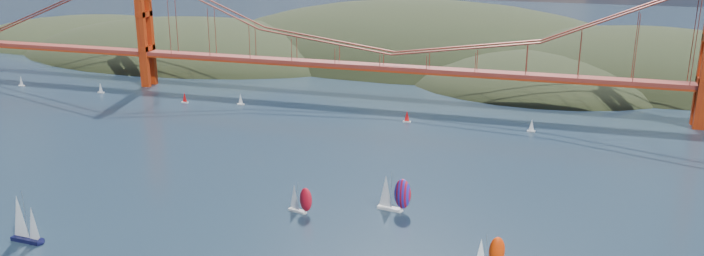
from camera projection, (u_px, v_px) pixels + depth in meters
name	position (u px, v px, depth m)	size (l,w,h in m)	color
headlands	(514.00, 88.00, 377.47)	(725.00, 225.00, 96.00)	black
bridge	(390.00, 29.00, 287.54)	(552.00, 12.00, 55.00)	maroon
sloop_navy	(23.00, 219.00, 167.18)	(8.70, 5.07, 13.35)	black
racer_0	(300.00, 199.00, 184.45)	(7.64, 4.53, 8.57)	silver
racer_1	(488.00, 253.00, 153.78)	(7.77, 6.47, 8.94)	silver
racer_rwb	(394.00, 193.00, 185.39)	(9.71, 4.80, 10.92)	silver
distant_boat_0	(21.00, 81.00, 327.42)	(3.00, 2.00, 4.70)	silver
distant_boat_1	(101.00, 88.00, 314.10)	(3.00, 2.00, 4.70)	silver
distant_boat_2	(185.00, 97.00, 296.90)	(3.00, 2.00, 4.70)	silver
distant_boat_3	(241.00, 99.00, 293.89)	(3.00, 2.00, 4.70)	silver
distant_boat_8	(532.00, 126.00, 256.18)	(3.00, 2.00, 4.70)	silver
distant_boat_9	(407.00, 116.00, 268.23)	(3.00, 2.00, 4.70)	silver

